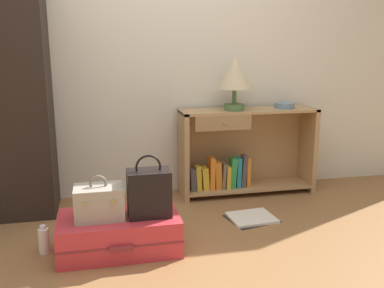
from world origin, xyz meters
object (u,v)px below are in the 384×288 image
bookshelf (241,153)px  table_lamp (235,75)px  suitcase_large (119,233)px  open_book_on_floor (252,218)px  bowl (284,105)px  bottle (44,240)px  train_case (99,202)px  handbag (149,192)px

bookshelf → table_lamp: bearing=-154.9°
suitcase_large → open_book_on_floor: 1.03m
bowl → bottle: 2.19m
bottle → bookshelf: bearing=27.9°
bowl → suitcase_large: bowl is taller
suitcase_large → train_case: (-0.11, -0.02, 0.22)m
table_lamp → train_case: (-1.12, -0.86, -0.69)m
bookshelf → bowl: size_ratio=6.88×
bottle → open_book_on_floor: size_ratio=0.46×
train_case → bottle: bearing=167.2°
train_case → bottle: 0.44m
bookshelf → handbag: size_ratio=3.00×
table_lamp → bottle: (-1.47, -0.78, -0.94)m
table_lamp → bottle: size_ratio=2.42×
suitcase_large → bowl: bearing=30.3°
table_lamp → bookshelf: bearing=25.1°
open_book_on_floor → bottle: bearing=-171.1°
suitcase_large → open_book_on_floor: suitcase_large is taller
table_lamp → bottle: bearing=-152.0°
open_book_on_floor → bowl: bearing=49.8°
bowl → open_book_on_floor: (-0.48, -0.57, -0.75)m
bottle → suitcase_large: bearing=-7.6°
bowl → open_book_on_floor: 1.06m
open_book_on_floor → table_lamp: bearing=87.4°
bookshelf → open_book_on_floor: (-0.11, -0.60, -0.34)m
bookshelf → suitcase_large: (-1.09, -0.88, -0.24)m
table_lamp → bowl: bearing=1.4°
bowl → handbag: (-1.28, -0.89, -0.38)m
bottle → open_book_on_floor: bottle is taller
suitcase_large → handbag: (0.19, -0.03, 0.27)m
suitcase_large → handbag: size_ratio=1.93×
table_lamp → bowl: 0.53m
suitcase_large → open_book_on_floor: bearing=16.3°
bowl → handbag: 1.60m
bookshelf → table_lamp: size_ratio=2.64×
bookshelf → handbag: 1.29m
bowl → handbag: bearing=-145.1°
bookshelf → train_case: (-1.21, -0.90, -0.02)m
handbag → bowl: bearing=34.9°
bowl → handbag: size_ratio=0.44×
handbag → suitcase_large: bearing=170.0°
bookshelf → train_case: 1.51m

